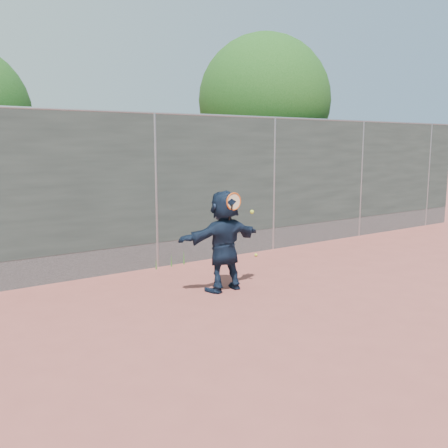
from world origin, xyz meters
TOP-DOWN VIEW (x-y plane):
  - ground at (0.00, 0.00)m, footprint 80.00×80.00m
  - player at (0.19, 1.45)m, footprint 1.57×0.53m
  - ball_ground at (2.20, 3.11)m, footprint 0.07×0.07m
  - fence at (-0.00, 3.50)m, footprint 20.00×0.06m
  - swing_action at (0.27, 1.25)m, footprint 0.53×0.15m
  - tree_right at (4.68, 5.75)m, footprint 3.78×3.60m
  - weed_clump at (0.29, 3.38)m, footprint 0.68×0.07m

SIDE VIEW (x-z plane):
  - ground at x=0.00m, z-range 0.00..0.00m
  - ball_ground at x=2.20m, z-range 0.00..0.07m
  - weed_clump at x=0.29m, z-range -0.02..0.28m
  - player at x=0.19m, z-range 0.00..1.68m
  - swing_action at x=0.27m, z-range 1.21..1.73m
  - fence at x=0.00m, z-range 0.07..3.09m
  - tree_right at x=4.68m, z-range 0.80..6.19m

